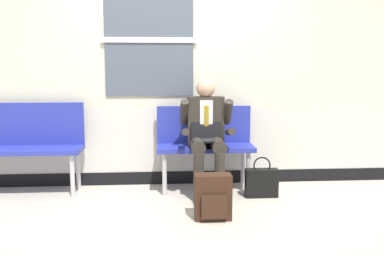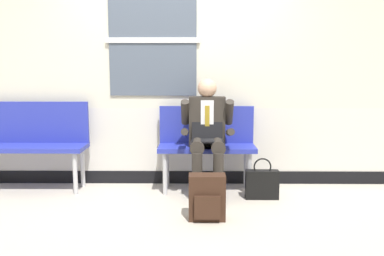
{
  "view_description": "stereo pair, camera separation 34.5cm",
  "coord_description": "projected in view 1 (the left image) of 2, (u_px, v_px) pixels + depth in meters",
  "views": [
    {
      "loc": [
        -0.14,
        -4.26,
        1.38
      ],
      "look_at": [
        0.16,
        0.05,
        0.75
      ],
      "focal_mm": 38.34,
      "sensor_mm": 36.0,
      "label": 1
    },
    {
      "loc": [
        0.21,
        -4.27,
        1.38
      ],
      "look_at": [
        0.16,
        0.05,
        0.75
      ],
      "focal_mm": 38.34,
      "sensor_mm": 36.0,
      "label": 2
    }
  ],
  "objects": [
    {
      "name": "person_seated",
      "position": [
        207.0,
        133.0,
        4.46
      ],
      "size": [
        0.57,
        0.7,
        1.27
      ],
      "color": "#2D2823",
      "rests_on": "ground"
    },
    {
      "name": "handbag",
      "position": [
        262.0,
        182.0,
        4.42
      ],
      "size": [
        0.35,
        0.12,
        0.44
      ],
      "color": "black",
      "rests_on": "ground"
    },
    {
      "name": "bench_with_person",
      "position": [
        205.0,
        140.0,
        4.67
      ],
      "size": [
        1.08,
        0.42,
        0.95
      ],
      "color": "#28339E",
      "rests_on": "ground"
    },
    {
      "name": "bench_empty",
      "position": [
        24.0,
        140.0,
        4.53
      ],
      "size": [
        1.28,
        0.42,
        1.0
      ],
      "color": "#28339E",
      "rests_on": "ground"
    },
    {
      "name": "ground_plane",
      "position": [
        177.0,
        198.0,
        4.41
      ],
      "size": [
        18.0,
        18.0,
        0.0
      ],
      "primitive_type": "plane",
      "color": "#B2A899"
    },
    {
      "name": "backpack",
      "position": [
        213.0,
        197.0,
        3.76
      ],
      "size": [
        0.33,
        0.21,
        0.42
      ],
      "color": "#331E14",
      "rests_on": "ground"
    },
    {
      "name": "station_wall",
      "position": [
        174.0,
        51.0,
        4.77
      ],
      "size": [
        6.42,
        0.17,
        3.18
      ],
      "color": "beige",
      "rests_on": "ground"
    }
  ]
}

